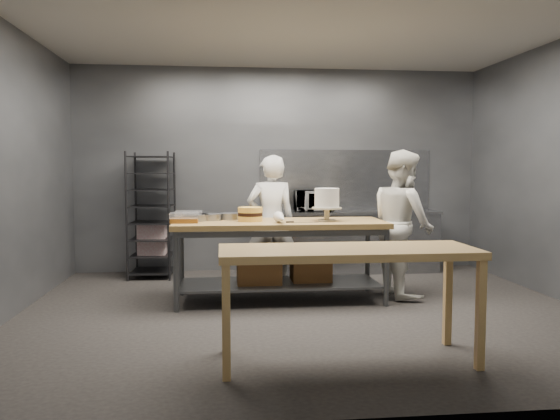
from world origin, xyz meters
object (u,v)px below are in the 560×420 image
chef_behind (271,222)px  chef_right (402,223)px  work_table (280,251)px  layer_cake (250,214)px  speed_rack (152,216)px  microwave (314,201)px  near_counter (348,259)px  frosted_cake_stand (327,200)px

chef_behind → chef_right: (1.52, -0.60, 0.03)m
work_table → layer_cake: bearing=179.3°
work_table → speed_rack: size_ratio=1.37×
chef_behind → microwave: chef_behind is taller
chef_behind → microwave: (0.71, 0.95, 0.21)m
work_table → chef_right: bearing=3.7°
speed_rack → work_table: bearing=-43.7°
speed_rack → chef_right: speed_rack is taller
microwave → layer_cake: 1.93m
speed_rack → layer_cake: speed_rack is taller
chef_right → layer_cake: size_ratio=6.21×
speed_rack → layer_cake: size_ratio=6.25×
chef_right → microwave: bearing=20.4°
near_counter → chef_right: chef_right is taller
near_counter → chef_right: size_ratio=1.15×
chef_right → work_table: bearing=86.5°
chef_behind → chef_right: chef_right is taller
chef_behind → microwave: size_ratio=3.11×
near_counter → frosted_cake_stand: (0.21, 1.96, 0.35)m
work_table → chef_right: size_ratio=1.38×
microwave → layer_cake: (-1.01, -1.64, -0.05)m
speed_rack → microwave: speed_rack is taller
microwave → frosted_cake_stand: frosted_cake_stand is taller
near_counter → chef_behind: (-0.36, 2.73, 0.03)m
chef_right → microwave: (-0.81, 1.55, 0.18)m
speed_rack → frosted_cake_stand: 2.73m
work_table → near_counter: 2.07m
microwave → speed_rack: bearing=-178.0°
frosted_cake_stand → speed_rack: bearing=142.8°
microwave → layer_cake: microwave is taller
chef_behind → layer_cake: 0.77m
work_table → layer_cake: 0.55m
chef_behind → frosted_cake_stand: 1.01m
speed_rack → frosted_cake_stand: speed_rack is taller
speed_rack → chef_behind: (1.60, -0.87, -0.01)m
frosted_cake_stand → chef_right: bearing=10.2°
work_table → layer_cake: size_ratio=8.58×
speed_rack → near_counter: bearing=-61.6°
near_counter → chef_right: bearing=61.4°
chef_right → frosted_cake_stand: size_ratio=4.63×
work_table → microwave: (0.67, 1.65, 0.48)m
chef_right → speed_rack: bearing=57.5°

